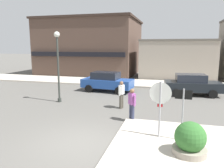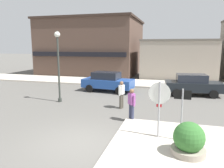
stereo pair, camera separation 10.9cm
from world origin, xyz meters
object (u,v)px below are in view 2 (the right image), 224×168
(planter, at_px, (189,142))
(pedestrian_crossing_far, at_px, (132,104))
(stop_sign, at_px, (159,102))
(parked_car_second, at_px, (193,84))
(parked_car_nearest, at_px, (108,81))
(lamp_post, at_px, (58,56))
(one_way_sign, at_px, (182,110))
(pedestrian_crossing_near, at_px, (121,94))

(planter, xyz_separation_m, pedestrian_crossing_far, (-2.43, 2.99, 0.31))
(stop_sign, relative_size, parked_car_second, 0.56)
(planter, height_order, pedestrian_crossing_far, pedestrian_crossing_far)
(parked_car_nearest, bearing_deg, lamp_post, -117.10)
(stop_sign, relative_size, pedestrian_crossing_far, 1.43)
(one_way_sign, distance_m, pedestrian_crossing_far, 2.99)
(stop_sign, bearing_deg, one_way_sign, -6.24)
(parked_car_nearest, bearing_deg, pedestrian_crossing_near, -63.76)
(pedestrian_crossing_near, bearing_deg, lamp_post, 174.61)
(one_way_sign, relative_size, pedestrian_crossing_near, 1.30)
(parked_car_nearest, xyz_separation_m, pedestrian_crossing_far, (3.15, -6.45, 0.06))
(stop_sign, xyz_separation_m, lamp_post, (-6.59, 4.31, 1.44))
(lamp_post, bearing_deg, parked_car_nearest, 62.90)
(planter, distance_m, parked_car_second, 9.85)
(one_way_sign, relative_size, pedestrian_crossing_far, 1.30)
(parked_car_nearest, distance_m, pedestrian_crossing_near, 4.91)
(planter, bearing_deg, lamp_post, 144.52)
(lamp_post, bearing_deg, stop_sign, -33.19)
(stop_sign, height_order, parked_car_second, stop_sign)
(planter, bearing_deg, stop_sign, 132.62)
(parked_car_second, xyz_separation_m, pedestrian_crossing_near, (-4.26, -4.78, 0.06))
(parked_car_nearest, relative_size, pedestrian_crossing_near, 2.57)
(lamp_post, xyz_separation_m, parked_car_second, (8.49, 4.38, -2.15))
(pedestrian_crossing_near, relative_size, pedestrian_crossing_far, 1.00)
(planter, relative_size, lamp_post, 0.27)
(stop_sign, bearing_deg, pedestrian_crossing_far, 126.71)
(lamp_post, bearing_deg, planter, -35.48)
(pedestrian_crossing_far, bearing_deg, stop_sign, -53.29)
(one_way_sign, xyz_separation_m, pedestrian_crossing_near, (-3.19, 4.00, -0.46))
(one_way_sign, height_order, planter, one_way_sign)
(pedestrian_crossing_near, bearing_deg, planter, -55.97)
(parked_car_second, bearing_deg, planter, -95.01)
(stop_sign, xyz_separation_m, planter, (1.04, -1.12, -0.96))
(parked_car_nearest, height_order, pedestrian_crossing_far, pedestrian_crossing_far)
(lamp_post, bearing_deg, parked_car_second, 27.29)
(one_way_sign, relative_size, lamp_post, 0.46)
(stop_sign, bearing_deg, parked_car_nearest, 118.61)
(lamp_post, distance_m, pedestrian_crossing_far, 6.11)
(stop_sign, xyz_separation_m, parked_car_nearest, (-4.54, 8.32, -0.71))
(planter, relative_size, pedestrian_crossing_near, 0.76)
(planter, height_order, pedestrian_crossing_near, pedestrian_crossing_near)
(pedestrian_crossing_near, bearing_deg, one_way_sign, -51.47)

